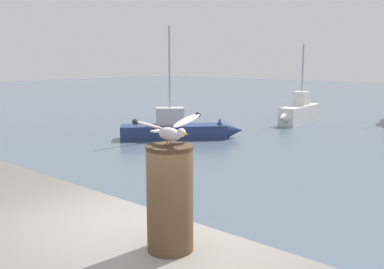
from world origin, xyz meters
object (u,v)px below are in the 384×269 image
object	(u,v)px
mooring_post	(170,198)
boat_navy	(186,129)
seagull	(170,130)
boat_white	(298,113)

from	to	relation	value
mooring_post	boat_navy	size ratio (longest dim) A/B	0.18
mooring_post	seagull	distance (m)	0.52
boat_navy	boat_white	world-z (taller)	boat_navy
mooring_post	seagull	xyz separation A→B (m)	(0.00, -0.00, 0.52)
seagull	boat_white	bearing A→B (deg)	114.88
mooring_post	boat_white	xyz separation A→B (m)	(-8.09, 17.46, -1.58)
seagull	mooring_post	bearing A→B (deg)	173.64
seagull	boat_navy	xyz separation A→B (m)	(-9.50, 10.67, -2.26)
boat_navy	boat_white	bearing A→B (deg)	78.32
boat_navy	boat_white	xyz separation A→B (m)	(1.40, 6.79, 0.15)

